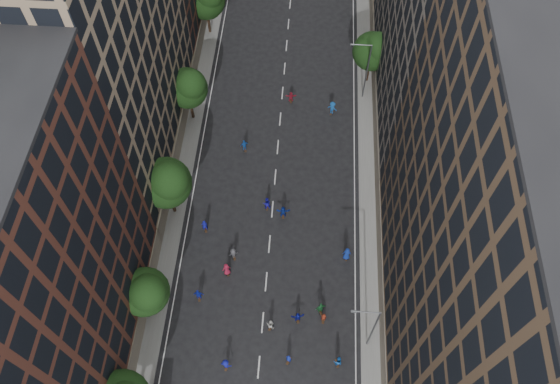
% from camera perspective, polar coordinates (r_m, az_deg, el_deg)
% --- Properties ---
extents(ground, '(240.00, 240.00, 0.00)m').
position_cam_1_polar(ground, '(70.50, -0.01, 7.32)').
color(ground, black).
rests_on(ground, ground).
extents(sidewalk_left, '(4.00, 105.00, 0.15)m').
position_cam_1_polar(sidewalk_left, '(76.85, -8.78, 12.04)').
color(sidewalk_left, slate).
rests_on(sidewalk_left, ground).
extents(sidewalk_right, '(4.00, 105.00, 0.15)m').
position_cam_1_polar(sidewalk_right, '(75.90, 9.64, 11.15)').
color(sidewalk_right, slate).
rests_on(sidewalk_right, ground).
extents(bldg_left_a, '(14.00, 22.00, 30.00)m').
position_cam_1_polar(bldg_left_a, '(47.78, -26.20, -7.72)').
color(bldg_left_a, '#4E271D').
rests_on(bldg_left_a, ground).
extents(bldg_left_b, '(14.00, 26.00, 34.00)m').
position_cam_1_polar(bldg_left_b, '(58.85, -19.82, 14.67)').
color(bldg_left_b, '#8B745B').
rests_on(bldg_left_b, ground).
extents(bldg_right_a, '(14.00, 30.00, 36.00)m').
position_cam_1_polar(bldg_right_a, '(44.38, 22.99, -4.65)').
color(bldg_right_a, '#493727').
rests_on(bldg_right_a, ground).
extents(bldg_right_b, '(14.00, 28.00, 33.00)m').
position_cam_1_polar(bldg_right_b, '(63.79, 18.51, 18.35)').
color(bldg_right_b, '#5D554D').
rests_on(bldg_right_b, ground).
extents(tree_left_1, '(4.80, 4.80, 8.21)m').
position_cam_1_polar(tree_left_1, '(54.10, -13.86, -10.11)').
color(tree_left_1, black).
rests_on(tree_left_1, ground).
extents(tree_left_2, '(5.60, 5.60, 9.45)m').
position_cam_1_polar(tree_left_2, '(58.64, -11.74, 1.02)').
color(tree_left_2, black).
rests_on(tree_left_2, ground).
extents(tree_left_3, '(5.00, 5.00, 8.58)m').
position_cam_1_polar(tree_left_3, '(67.42, -9.57, 10.76)').
color(tree_left_3, black).
rests_on(tree_left_3, ground).
extents(tree_right_a, '(5.00, 5.00, 8.39)m').
position_cam_1_polar(tree_right_a, '(72.22, 9.78, 14.41)').
color(tree_right_a, black).
rests_on(tree_right_a, ground).
extents(streetlamp_near, '(2.64, 0.22, 9.06)m').
position_cam_1_polar(streetlamp_near, '(52.50, 9.55, -13.76)').
color(streetlamp_near, '#595B60').
rests_on(streetlamp_near, ground).
extents(streetlamp_far, '(2.64, 0.22, 9.06)m').
position_cam_1_polar(streetlamp_far, '(70.37, 8.94, 12.62)').
color(streetlamp_far, '#595B60').
rests_on(streetlamp_far, ground).
extents(skater_1, '(0.66, 0.55, 1.54)m').
position_cam_1_polar(skater_1, '(55.54, 0.91, -17.02)').
color(skater_1, '#1428A9').
rests_on(skater_1, ground).
extents(skater_2, '(0.99, 0.86, 1.76)m').
position_cam_1_polar(skater_2, '(55.65, 6.05, -17.17)').
color(skater_2, '#1656B5').
rests_on(skater_2, ground).
extents(skater_3, '(1.18, 0.80, 1.68)m').
position_cam_1_polar(skater_3, '(55.56, -5.67, -17.51)').
color(skater_3, '#121695').
rests_on(skater_3, ground).
extents(skater_4, '(1.10, 0.50, 1.84)m').
position_cam_1_polar(skater_4, '(58.08, -8.51, -10.57)').
color(skater_4, '#1626B9').
rests_on(skater_4, ground).
extents(skater_5, '(1.48, 0.75, 1.53)m').
position_cam_1_polar(skater_5, '(56.81, 1.86, -12.94)').
color(skater_5, '#121998').
rests_on(skater_5, ground).
extents(skater_6, '(1.10, 0.94, 1.91)m').
position_cam_1_polar(skater_6, '(58.80, -5.59, -8.04)').
color(skater_6, '#A21B38').
rests_on(skater_6, ground).
extents(skater_7, '(0.58, 0.39, 1.55)m').
position_cam_1_polar(skater_7, '(56.94, 4.58, -12.92)').
color(skater_7, maroon).
rests_on(skater_7, ground).
extents(skater_8, '(0.93, 0.81, 1.65)m').
position_cam_1_polar(skater_8, '(56.49, -1.02, -13.66)').
color(skater_8, silver).
rests_on(skater_8, ground).
extents(skater_9, '(1.20, 0.95, 1.63)m').
position_cam_1_polar(skater_9, '(59.67, -4.89, -6.45)').
color(skater_9, '#46464C').
rests_on(skater_9, ground).
extents(skater_10, '(1.22, 0.87, 1.93)m').
position_cam_1_polar(skater_10, '(57.05, 4.27, -12.01)').
color(skater_10, '#1C5F2E').
rests_on(skater_10, ground).
extents(skater_11, '(1.62, 0.61, 1.71)m').
position_cam_1_polar(skater_11, '(61.87, 0.33, -2.09)').
color(skater_11, '#132E9F').
rests_on(skater_11, ground).
extents(skater_12, '(0.96, 0.63, 1.94)m').
position_cam_1_polar(skater_12, '(59.71, 6.99, -6.44)').
color(skater_12, '#132E9A').
rests_on(skater_12, ground).
extents(skater_13, '(0.78, 0.64, 1.85)m').
position_cam_1_polar(skater_13, '(61.50, -7.88, -3.50)').
color(skater_13, '#1518AA').
rests_on(skater_13, ground).
extents(skater_14, '(1.00, 0.84, 1.85)m').
position_cam_1_polar(skater_14, '(62.38, -1.40, -1.19)').
color(skater_14, '#1A15B1').
rests_on(skater_14, ground).
extents(skater_15, '(1.43, 1.15, 1.93)m').
position_cam_1_polar(skater_15, '(71.04, 5.48, 8.71)').
color(skater_15, '#1552AD').
rests_on(skater_15, ground).
extents(skater_16, '(1.11, 0.80, 1.75)m').
position_cam_1_polar(skater_16, '(67.22, -3.74, 4.88)').
color(skater_16, '#154DB1').
rests_on(skater_16, ground).
extents(skater_17, '(1.46, 0.58, 1.53)m').
position_cam_1_polar(skater_17, '(72.27, 1.15, 9.89)').
color(skater_17, '#AA1C31').
rests_on(skater_17, ground).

